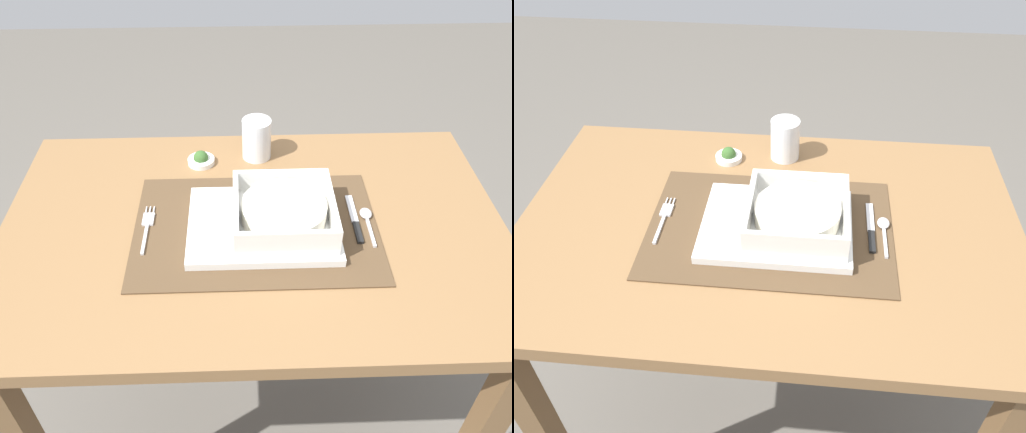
% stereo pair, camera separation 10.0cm
% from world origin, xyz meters
% --- Properties ---
extents(ground_plane, '(6.00, 6.00, 0.00)m').
position_xyz_m(ground_plane, '(0.00, 0.00, 0.00)').
color(ground_plane, '#59544C').
extents(dining_table, '(1.00, 0.65, 0.75)m').
position_xyz_m(dining_table, '(0.00, 0.00, 0.64)').
color(dining_table, brown).
rests_on(dining_table, ground).
extents(placemat, '(0.48, 0.32, 0.00)m').
position_xyz_m(placemat, '(0.01, -0.01, 0.76)').
color(placemat, '#4C3823').
rests_on(placemat, dining_table).
extents(serving_plate, '(0.29, 0.22, 0.02)m').
position_xyz_m(serving_plate, '(0.02, -0.01, 0.77)').
color(serving_plate, white).
rests_on(serving_plate, placemat).
extents(porridge_bowl, '(0.19, 0.19, 0.06)m').
position_xyz_m(porridge_bowl, '(0.06, -0.02, 0.80)').
color(porridge_bowl, white).
rests_on(porridge_bowl, serving_plate).
extents(fork, '(0.02, 0.14, 0.00)m').
position_xyz_m(fork, '(-0.21, -0.00, 0.76)').
color(fork, silver).
rests_on(fork, placemat).
extents(spoon, '(0.02, 0.11, 0.01)m').
position_xyz_m(spoon, '(0.23, 0.01, 0.76)').
color(spoon, silver).
rests_on(spoon, placemat).
extents(butter_knife, '(0.01, 0.14, 0.01)m').
position_xyz_m(butter_knife, '(0.20, -0.00, 0.76)').
color(butter_knife, black).
rests_on(butter_knife, placemat).
extents(drinking_glass, '(0.07, 0.07, 0.09)m').
position_xyz_m(drinking_glass, '(0.02, 0.24, 0.80)').
color(drinking_glass, white).
rests_on(drinking_glass, dining_table).
extents(condiment_saucer, '(0.06, 0.06, 0.03)m').
position_xyz_m(condiment_saucer, '(-0.11, 0.21, 0.76)').
color(condiment_saucer, white).
rests_on(condiment_saucer, dining_table).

